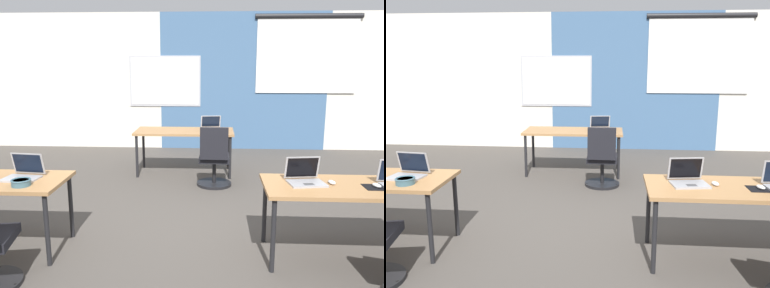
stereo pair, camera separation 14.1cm
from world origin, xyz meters
TOP-DOWN VIEW (x-y plane):
  - ground_plane at (0.00, 0.00)m, footprint 24.00×24.00m
  - back_wall_assembly at (0.05, 4.20)m, footprint 10.00×0.27m
  - desk_near_right at (1.75, -0.60)m, footprint 1.60×0.70m
  - desk_far_center at (0.00, 2.20)m, footprint 1.60×0.70m
  - laptop_near_right_inner at (1.34, -0.54)m, footprint 0.37×0.32m
  - mouse_near_right_inner at (1.58, -0.57)m, footprint 0.07×0.11m
  - laptop_near_left_inner at (-1.36, -0.55)m, footprint 0.36×0.32m
  - mousepad_near_right_end at (1.96, -0.65)m, footprint 0.22×0.19m
  - mouse_near_right_end at (1.96, -0.65)m, footprint 0.08×0.11m
  - laptop_far_right at (0.44, 2.30)m, footprint 0.37×0.36m
  - mouse_far_right at (0.67, 2.30)m, footprint 0.07×0.11m
  - chair_far_right at (0.49, 1.50)m, footprint 0.52×0.54m
  - snack_bowl at (-1.27, -0.78)m, footprint 0.18×0.18m

SIDE VIEW (x-z plane):
  - ground_plane at x=0.00m, z-range 0.00..0.00m
  - chair_far_right at x=0.49m, z-range -0.08..0.84m
  - desk_near_right at x=1.75m, z-range 0.30..1.02m
  - desk_far_center at x=0.00m, z-range 0.30..1.02m
  - mousepad_near_right_end at x=1.96m, z-range 0.72..0.72m
  - mouse_near_right_inner at x=1.58m, z-range 0.72..0.75m
  - mouse_far_right at x=0.67m, z-range 0.72..0.75m
  - mouse_near_right_end at x=1.96m, z-range 0.72..0.76m
  - snack_bowl at x=-1.27m, z-range 0.72..0.79m
  - laptop_far_right at x=0.44m, z-range 0.66..0.88m
  - laptop_near_left_inner at x=-1.36m, z-range 0.65..0.89m
  - laptop_near_right_inner at x=1.34m, z-range 0.65..0.89m
  - back_wall_assembly at x=0.05m, z-range 0.01..2.81m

